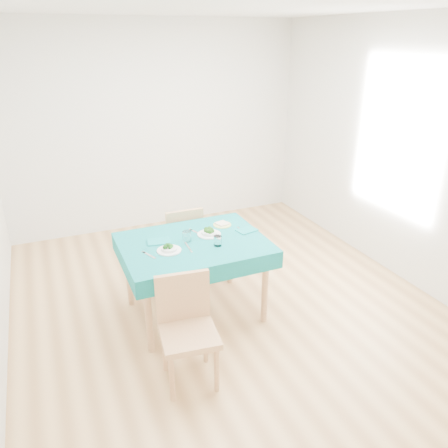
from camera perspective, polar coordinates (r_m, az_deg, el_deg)
name	(u,v)px	position (r m, az deg, el deg)	size (l,w,h in m)	color
room_shell	(224,173)	(3.92, 0.00, 6.69)	(4.02, 4.52, 2.73)	#AA7B47
table	(195,278)	(4.14, -3.85, -7.07)	(1.30, 0.98, 0.76)	#09696B
chair_near	(188,325)	(3.30, -4.67, -12.96)	(0.42, 0.46, 1.04)	tan
chair_far	(181,236)	(4.73, -5.70, -1.54)	(0.39, 0.43, 0.98)	tan
bowl_near	(169,248)	(3.80, -7.19, -3.09)	(0.21, 0.21, 0.06)	white
bowl_far	(209,232)	(4.08, -1.95, -1.00)	(0.22, 0.22, 0.07)	white
fork_near	(149,255)	(3.77, -9.73, -4.05)	(0.02, 0.17, 0.00)	silver
knife_near	(188,247)	(3.86, -4.66, -3.05)	(0.02, 0.22, 0.00)	silver
fork_far	(196,232)	(4.14, -3.65, -1.09)	(0.02, 0.18, 0.00)	silver
knife_far	(241,231)	(4.17, 2.30, -0.92)	(0.02, 0.21, 0.00)	silver
napkin_near	(159,241)	(3.99, -8.47, -2.27)	(0.21, 0.15, 0.01)	#0E7676
napkin_far	(247,230)	(4.18, 3.00, -0.81)	(0.19, 0.13, 0.01)	#0E7676
tumbler_center	(187,236)	(3.96, -4.90, -1.62)	(0.08, 0.08, 0.10)	white
tumbler_side	(218,241)	(3.87, -0.83, -2.21)	(0.07, 0.07, 0.09)	white
side_plate	(222,225)	(4.29, -0.23, -0.10)	(0.18, 0.18, 0.01)	#D3D969
bread_slice	(222,224)	(4.29, -0.23, 0.05)	(0.11, 0.11, 0.02)	beige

